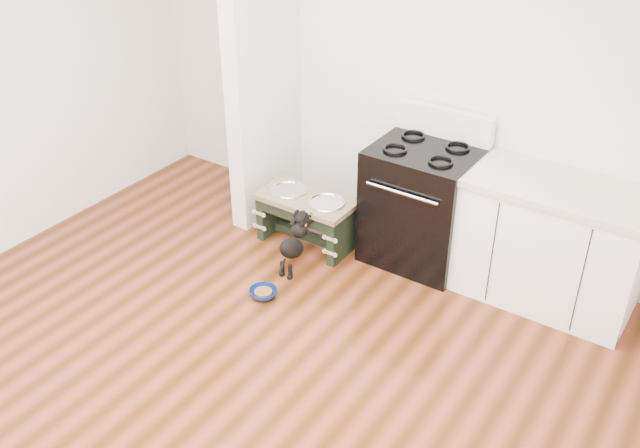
# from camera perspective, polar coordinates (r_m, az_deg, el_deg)

# --- Properties ---
(ground) EXTENTS (5.00, 5.00, 0.00)m
(ground) POSITION_cam_1_polar(r_m,az_deg,el_deg) (4.38, -8.73, -14.62)
(ground) COLOR #401F0B
(ground) RESTS_ON ground
(room_shell) EXTENTS (5.00, 5.00, 5.00)m
(room_shell) POSITION_cam_1_polar(r_m,az_deg,el_deg) (3.42, -10.88, 4.64)
(room_shell) COLOR silver
(room_shell) RESTS_ON ground
(partition_wall) EXTENTS (0.15, 0.80, 2.70)m
(partition_wall) POSITION_cam_1_polar(r_m,az_deg,el_deg) (5.70, -4.61, 13.12)
(partition_wall) COLOR silver
(partition_wall) RESTS_ON ground
(oven_range) EXTENTS (0.76, 0.69, 1.14)m
(oven_range) POSITION_cam_1_polar(r_m,az_deg,el_deg) (5.41, 8.17, 1.71)
(oven_range) COLOR black
(oven_range) RESTS_ON ground
(cabinet_run) EXTENTS (1.24, 0.64, 0.91)m
(cabinet_run) POSITION_cam_1_polar(r_m,az_deg,el_deg) (5.17, 17.96, -1.52)
(cabinet_run) COLOR white
(cabinet_run) RESTS_ON ground
(dog_feeder) EXTENTS (0.77, 0.41, 0.44)m
(dog_feeder) POSITION_cam_1_polar(r_m,az_deg,el_deg) (5.60, -1.07, 1.08)
(dog_feeder) COLOR black
(dog_feeder) RESTS_ON ground
(puppy) EXTENTS (0.14, 0.40, 0.47)m
(puppy) POSITION_cam_1_polar(r_m,az_deg,el_deg) (5.31, -2.04, -1.35)
(puppy) COLOR black
(puppy) RESTS_ON ground
(floor_bowl) EXTENTS (0.20, 0.20, 0.06)m
(floor_bowl) POSITION_cam_1_polar(r_m,az_deg,el_deg) (5.17, -4.56, -5.53)
(floor_bowl) COLOR navy
(floor_bowl) RESTS_ON ground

